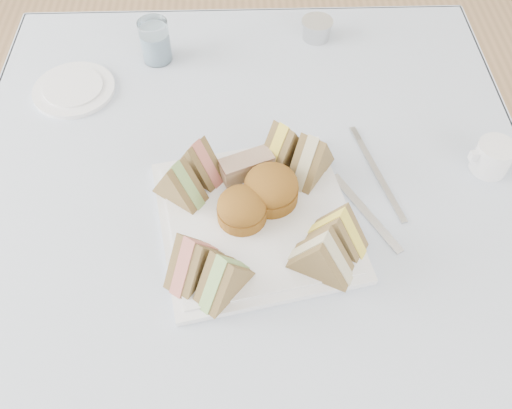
{
  "coord_description": "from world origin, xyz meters",
  "views": [
    {
      "loc": [
        -0.01,
        -0.61,
        1.49
      ],
      "look_at": [
        0.01,
        -0.09,
        0.8
      ],
      "focal_mm": 38.0,
      "sensor_mm": 36.0,
      "label": 1
    }
  ],
  "objects_px": {
    "creamer_jug": "(493,157)",
    "water_glass": "(155,41)",
    "table": "(251,280)",
    "serving_plate": "(256,220)"
  },
  "relations": [
    {
      "from": "creamer_jug",
      "to": "water_glass",
      "type": "bearing_deg",
      "value": 143.67
    },
    {
      "from": "table",
      "to": "water_glass",
      "type": "relative_size",
      "value": 9.94
    },
    {
      "from": "table",
      "to": "creamer_jug",
      "type": "distance_m",
      "value": 0.59
    },
    {
      "from": "serving_plate",
      "to": "table",
      "type": "bearing_deg",
      "value": 84.3
    },
    {
      "from": "creamer_jug",
      "to": "table",
      "type": "bearing_deg",
      "value": 173.01
    },
    {
      "from": "serving_plate",
      "to": "creamer_jug",
      "type": "bearing_deg",
      "value": 2.89
    },
    {
      "from": "table",
      "to": "serving_plate",
      "type": "height_order",
      "value": "serving_plate"
    },
    {
      "from": "creamer_jug",
      "to": "serving_plate",
      "type": "bearing_deg",
      "value": -174.31
    },
    {
      "from": "table",
      "to": "creamer_jug",
      "type": "height_order",
      "value": "creamer_jug"
    },
    {
      "from": "table",
      "to": "water_glass",
      "type": "bearing_deg",
      "value": 119.05
    }
  ]
}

